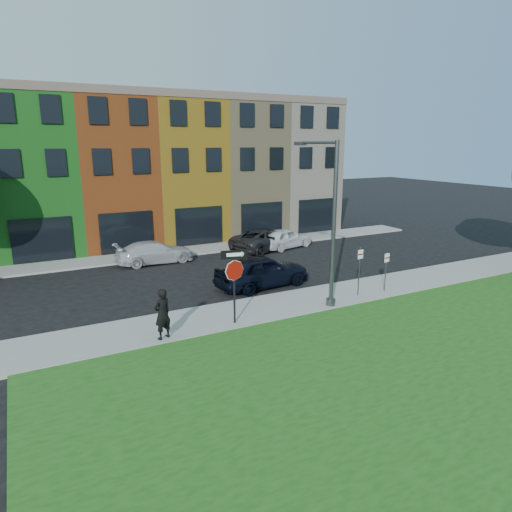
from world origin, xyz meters
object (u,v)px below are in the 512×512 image
stop_sign (234,272)px  street_lamp (330,225)px  man (162,314)px  sedan_near (262,271)px

stop_sign → street_lamp: bearing=14.9°
man → sedan_near: 7.54m
stop_sign → sedan_near: bearing=63.1°
man → street_lamp: street_lamp is taller
sedan_near → street_lamp: 4.95m
stop_sign → man: (-2.98, -0.13, -1.18)m
stop_sign → man: stop_sign is taller
man → street_lamp: 8.02m
man → sedan_near: (6.35, 4.06, -0.24)m
street_lamp → stop_sign: bearing=168.5°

